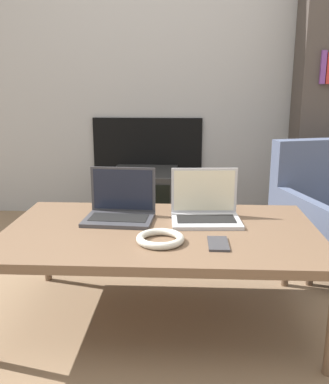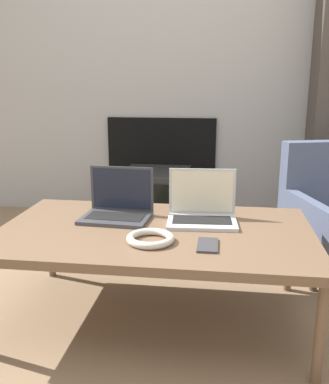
{
  "view_description": "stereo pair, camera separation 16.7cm",
  "coord_description": "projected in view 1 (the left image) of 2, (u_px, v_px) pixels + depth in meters",
  "views": [
    {
      "loc": [
        0.1,
        -1.43,
        1.0
      ],
      "look_at": [
        0.0,
        0.55,
        0.49
      ],
      "focal_mm": 40.0,
      "sensor_mm": 36.0,
      "label": 1
    },
    {
      "loc": [
        0.26,
        -1.41,
        1.0
      ],
      "look_at": [
        0.0,
        0.55,
        0.49
      ],
      "focal_mm": 40.0,
      "sensor_mm": 36.0,
      "label": 2
    }
  ],
  "objects": [
    {
      "name": "phone",
      "position": [
        218.0,
        244.0,
        1.6
      ],
      "size": [
        0.08,
        0.14,
        0.01
      ],
      "color": "#333338",
      "rests_on": "table"
    },
    {
      "name": "headphones",
      "position": [
        160.0,
        239.0,
        1.63
      ],
      "size": [
        0.18,
        0.18,
        0.03
      ],
      "color": "beige",
      "rests_on": "table"
    },
    {
      "name": "ground_plane",
      "position": [
        157.0,
        353.0,
        1.63
      ],
      "size": [
        14.0,
        14.0,
        0.0
      ],
      "primitive_type": "plane",
      "color": "#7A6047"
    },
    {
      "name": "laptop_left",
      "position": [
        120.0,
        208.0,
        1.9
      ],
      "size": [
        0.31,
        0.23,
        0.22
      ],
      "rotation": [
        0.0,
        0.0,
        -0.06
      ],
      "color": "#38383D",
      "rests_on": "table"
    },
    {
      "name": "tv",
      "position": [
        145.0,
        198.0,
        3.08
      ],
      "size": [
        0.46,
        0.49,
        0.39
      ],
      "color": "black",
      "rests_on": "ground_plane"
    },
    {
      "name": "laptop_right",
      "position": [
        205.0,
        209.0,
        1.88
      ],
      "size": [
        0.31,
        0.23,
        0.22
      ],
      "rotation": [
        0.0,
        0.0,
        0.06
      ],
      "color": "#B2B2B7",
      "rests_on": "table"
    },
    {
      "name": "table",
      "position": [
        161.0,
        235.0,
        1.78
      ],
      "size": [
        1.3,
        0.77,
        0.41
      ],
      "color": "brown",
      "rests_on": "ground_plane"
    },
    {
      "name": "wall_back",
      "position": [
        173.0,
        42.0,
        3.09
      ],
      "size": [
        7.0,
        0.08,
        2.6
      ],
      "color": "#999999",
      "rests_on": "ground_plane"
    }
  ]
}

